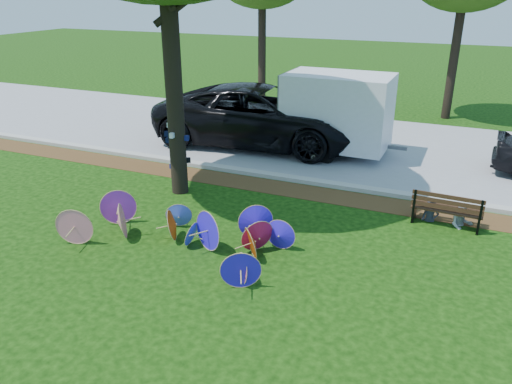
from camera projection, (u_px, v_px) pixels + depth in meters
ground at (195, 264)px, 10.09m from camera, size 90.00×90.00×0.00m
mulch_strip at (275, 187)px, 13.91m from camera, size 90.00×1.00×0.01m
curb at (283, 177)px, 14.48m from camera, size 90.00×0.30×0.12m
street at (323, 141)px, 18.03m from camera, size 90.00×8.00×0.01m
parasol_pile at (188, 230)px, 10.65m from camera, size 4.93×2.40×0.88m
black_van at (262, 116)px, 17.32m from camera, size 7.57×3.91×2.04m
cargo_trailer at (338, 110)px, 16.16m from camera, size 3.34×2.14×2.92m
park_bench at (447, 208)px, 11.61m from camera, size 1.63×0.69×0.84m
person_left at (432, 200)px, 11.74m from camera, size 0.42×0.31×1.08m
person_right at (464, 204)px, 11.48m from camera, size 0.65×0.58×1.10m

